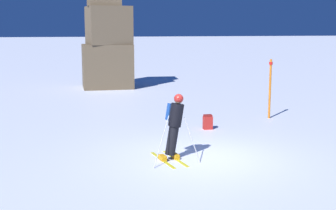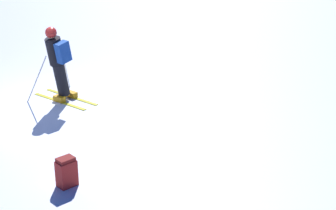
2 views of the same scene
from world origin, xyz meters
TOP-DOWN VIEW (x-y plane):
  - ground_plane at (0.00, 0.00)m, footprint 300.00×300.00m
  - skier at (-0.72, 0.06)m, footprint 1.27×1.67m
  - rock_pillar at (-1.12, 15.03)m, footprint 2.76×2.42m
  - spare_backpack at (1.20, 3.31)m, footprint 0.30×0.22m
  - trail_marker at (4.06, 4.68)m, footprint 0.13×0.13m

SIDE VIEW (x-z plane):
  - ground_plane at x=0.00m, z-range 0.00..0.00m
  - spare_backpack at x=1.20m, z-range -0.01..0.49m
  - skier at x=-0.72m, z-range 0.09..1.84m
  - trail_marker at x=4.06m, z-range 0.10..2.34m
  - rock_pillar at x=-1.12m, z-range -0.57..6.43m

